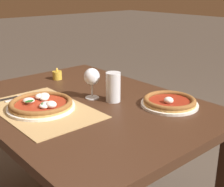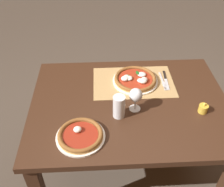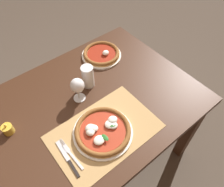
{
  "view_description": "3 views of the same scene",
  "coord_description": "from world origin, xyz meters",
  "px_view_note": "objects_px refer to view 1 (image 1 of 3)",
  "views": [
    {
      "loc": [
        1.16,
        -0.83,
        1.27
      ],
      "look_at": [
        0.15,
        0.05,
        0.81
      ],
      "focal_mm": 50.0,
      "sensor_mm": 36.0,
      "label": 1
    },
    {
      "loc": [
        0.18,
        1.22,
        1.85
      ],
      "look_at": [
        0.11,
        0.02,
        0.83
      ],
      "focal_mm": 42.0,
      "sensor_mm": 36.0,
      "label": 2
    },
    {
      "loc": [
        -0.37,
        -0.66,
        1.75
      ],
      "look_at": [
        0.11,
        -0.07,
        0.81
      ],
      "focal_mm": 35.0,
      "sensor_mm": 36.0,
      "label": 3
    }
  ],
  "objects_px": {
    "pizza_far": "(169,102)",
    "knife": "(20,96)",
    "fork": "(24,97)",
    "votive_candle": "(57,76)",
    "pizza_near": "(41,104)",
    "wine_glass": "(92,78)",
    "pint_glass": "(113,88)"
  },
  "relations": [
    {
      "from": "wine_glass",
      "to": "votive_candle",
      "type": "bearing_deg",
      "value": 173.62
    },
    {
      "from": "pizza_near",
      "to": "votive_candle",
      "type": "height_order",
      "value": "votive_candle"
    },
    {
      "from": "fork",
      "to": "votive_candle",
      "type": "relative_size",
      "value": 2.78
    },
    {
      "from": "pint_glass",
      "to": "knife",
      "type": "height_order",
      "value": "pint_glass"
    },
    {
      "from": "pizza_near",
      "to": "pint_glass",
      "type": "bearing_deg",
      "value": 66.84
    },
    {
      "from": "wine_glass",
      "to": "fork",
      "type": "relative_size",
      "value": 0.77
    },
    {
      "from": "pizza_near",
      "to": "wine_glass",
      "type": "relative_size",
      "value": 2.0
    },
    {
      "from": "knife",
      "to": "votive_candle",
      "type": "xyz_separation_m",
      "value": [
        -0.16,
        0.32,
        0.02
      ]
    },
    {
      "from": "votive_candle",
      "to": "pizza_far",
      "type": "bearing_deg",
      "value": 12.79
    },
    {
      "from": "fork",
      "to": "votive_candle",
      "type": "distance_m",
      "value": 0.36
    },
    {
      "from": "votive_candle",
      "to": "knife",
      "type": "bearing_deg",
      "value": -63.6
    },
    {
      "from": "pizza_near",
      "to": "fork",
      "type": "relative_size",
      "value": 1.55
    },
    {
      "from": "pizza_far",
      "to": "pint_glass",
      "type": "relative_size",
      "value": 1.87
    },
    {
      "from": "pizza_far",
      "to": "fork",
      "type": "distance_m",
      "value": 0.72
    },
    {
      "from": "pint_glass",
      "to": "votive_candle",
      "type": "height_order",
      "value": "pint_glass"
    },
    {
      "from": "fork",
      "to": "votive_candle",
      "type": "xyz_separation_m",
      "value": [
        -0.18,
        0.31,
        0.02
      ]
    },
    {
      "from": "pizza_near",
      "to": "pint_glass",
      "type": "distance_m",
      "value": 0.35
    },
    {
      "from": "votive_candle",
      "to": "pint_glass",
      "type": "bearing_deg",
      "value": 0.65
    },
    {
      "from": "pizza_far",
      "to": "votive_candle",
      "type": "distance_m",
      "value": 0.75
    },
    {
      "from": "fork",
      "to": "votive_candle",
      "type": "bearing_deg",
      "value": 120.69
    },
    {
      "from": "pizza_far",
      "to": "wine_glass",
      "type": "distance_m",
      "value": 0.4
    },
    {
      "from": "pint_glass",
      "to": "knife",
      "type": "distance_m",
      "value": 0.48
    },
    {
      "from": "wine_glass",
      "to": "pint_glass",
      "type": "xyz_separation_m",
      "value": [
        0.1,
        0.05,
        -0.04
      ]
    },
    {
      "from": "knife",
      "to": "fork",
      "type": "bearing_deg",
      "value": 24.9
    },
    {
      "from": "fork",
      "to": "wine_glass",
      "type": "bearing_deg",
      "value": 49.06
    },
    {
      "from": "pizza_far",
      "to": "knife",
      "type": "bearing_deg",
      "value": -139.89
    },
    {
      "from": "wine_glass",
      "to": "knife",
      "type": "distance_m",
      "value": 0.38
    },
    {
      "from": "fork",
      "to": "pizza_near",
      "type": "bearing_deg",
      "value": -2.26
    },
    {
      "from": "pizza_near",
      "to": "pint_glass",
      "type": "xyz_separation_m",
      "value": [
        0.14,
        0.32,
        0.05
      ]
    },
    {
      "from": "pizza_far",
      "to": "pint_glass",
      "type": "distance_m",
      "value": 0.28
    },
    {
      "from": "pint_glass",
      "to": "fork",
      "type": "relative_size",
      "value": 0.72
    },
    {
      "from": "fork",
      "to": "pizza_far",
      "type": "bearing_deg",
      "value": 40.66
    }
  ]
}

